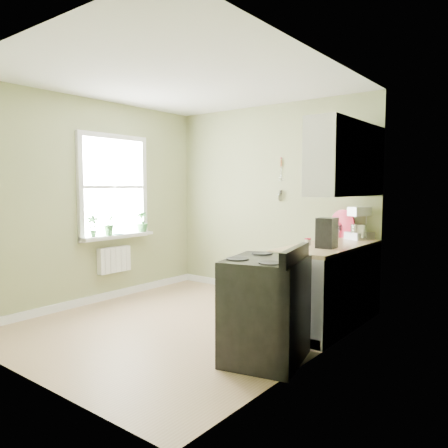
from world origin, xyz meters
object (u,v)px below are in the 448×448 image
Objects in this scene: stove at (266,309)px; stand_mixer at (361,224)px; kettle at (337,230)px; coffee_maker at (327,234)px.

stove is 2.13m from stand_mixer.
kettle is (-0.31, -0.02, -0.09)m from stand_mixer.
kettle is 0.61× the size of coffee_maker.
stand_mixer is at bearing 4.15° from kettle.
stand_mixer reaches higher than stove.
kettle is at bearing 107.54° from coffee_maker.
stand_mixer is 1.01m from coffee_maker.
coffee_maker reaches higher than kettle.
stand_mixer is at bearing 90.36° from coffee_maker.
kettle is (-0.21, 2.01, 0.54)m from stove.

